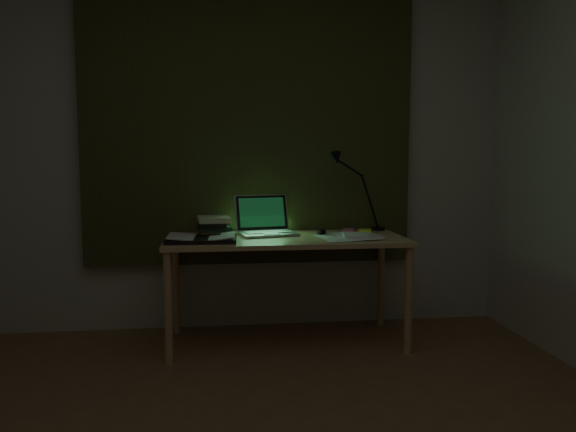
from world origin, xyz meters
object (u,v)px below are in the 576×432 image
at_px(desk, 286,290).
at_px(loose_papers, 347,235).
at_px(book_stack, 214,226).
at_px(open_textbook, 202,238).
at_px(desk_lamp, 378,193).
at_px(laptop, 268,215).

xyz_separation_m(desk, loose_papers, (0.38, -0.03, 0.35)).
bearing_deg(book_stack, loose_papers, -11.16).
bearing_deg(desk, book_stack, 163.02).
height_order(open_textbook, loose_papers, open_textbook).
bearing_deg(book_stack, open_textbook, -106.95).
xyz_separation_m(desk, open_textbook, (-0.51, -0.10, 0.35)).
bearing_deg(loose_papers, desk_lamp, 45.48).
relative_size(laptop, open_textbook, 0.97).
relative_size(laptop, loose_papers, 1.11).
height_order(laptop, book_stack, laptop).
bearing_deg(laptop, loose_papers, -26.06).
distance_m(open_textbook, loose_papers, 0.90).
distance_m(open_textbook, desk_lamp, 1.25).
xyz_separation_m(desk, desk_lamp, (0.67, 0.26, 0.59)).
xyz_separation_m(desk, laptop, (-0.10, 0.10, 0.46)).
distance_m(desk, desk_lamp, 0.93).
bearing_deg(desk_lamp, book_stack, -158.65).
distance_m(book_stack, desk_lamp, 1.13).
relative_size(desk, laptop, 3.72).
distance_m(book_stack, loose_papers, 0.84).
distance_m(open_textbook, book_stack, 0.25).
height_order(laptop, open_textbook, laptop).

